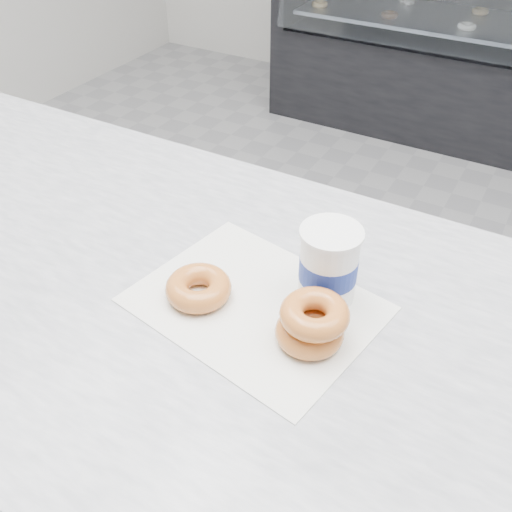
{
  "coord_description": "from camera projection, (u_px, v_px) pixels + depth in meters",
  "views": [
    {
      "loc": [
        0.33,
        -1.11,
        1.48
      ],
      "look_at": [
        0.0,
        -0.53,
        0.95
      ],
      "focal_mm": 40.0,
      "sensor_mm": 36.0,
      "label": 1
    }
  ],
  "objects": [
    {
      "name": "ground",
      "position": [
        337.0,
        398.0,
        1.8
      ],
      "size": [
        5.0,
        5.0,
        0.0
      ],
      "primitive_type": "plane",
      "color": "gray",
      "rests_on": "ground"
    },
    {
      "name": "counter",
      "position": [
        236.0,
        473.0,
        1.11
      ],
      "size": [
        3.06,
        0.76,
        0.9
      ],
      "color": "#333335",
      "rests_on": "ground"
    },
    {
      "name": "display_case",
      "position": [
        509.0,
        46.0,
        2.94
      ],
      "size": [
        2.4,
        0.74,
        1.25
      ],
      "color": "black",
      "rests_on": "ground"
    },
    {
      "name": "donut_single",
      "position": [
        198.0,
        288.0,
        0.84
      ],
      "size": [
        0.1,
        0.1,
        0.03
      ],
      "primitive_type": "torus",
      "rotation": [
        0.0,
        0.0,
        -0.04
      ],
      "color": "#D17939",
      "rests_on": "wax_paper"
    },
    {
      "name": "donut_stack",
      "position": [
        312.0,
        323.0,
        0.76
      ],
      "size": [
        0.13,
        0.13,
        0.07
      ],
      "color": "#D17939",
      "rests_on": "wax_paper"
    },
    {
      "name": "wax_paper",
      "position": [
        255.0,
        304.0,
        0.84
      ],
      "size": [
        0.38,
        0.32,
        0.0
      ],
      "primitive_type": "cube",
      "rotation": [
        0.0,
        0.0,
        -0.18
      ],
      "color": "silver",
      "rests_on": "counter"
    },
    {
      "name": "coffee_cup",
      "position": [
        329.0,
        264.0,
        0.82
      ],
      "size": [
        0.11,
        0.11,
        0.12
      ],
      "rotation": [
        0.0,
        0.0,
        0.42
      ],
      "color": "white",
      "rests_on": "counter"
    }
  ]
}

